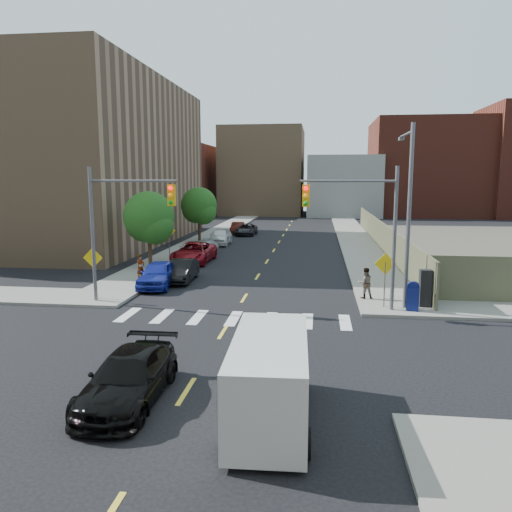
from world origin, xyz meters
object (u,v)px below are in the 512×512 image
(pedestrian_west, at_px, (141,268))
(pedestrian_east, at_px, (365,283))
(parked_car_white, at_px, (220,237))
(parked_car_grey, at_px, (246,229))
(parked_car_blue, at_px, (158,274))
(payphone, at_px, (425,288))
(parked_car_black, at_px, (182,271))
(black_sedan, at_px, (129,378))
(parked_car_silver, at_px, (204,248))
(parked_car_maroon, at_px, (238,228))
(cargo_van, at_px, (270,376))
(mailbox, at_px, (413,296))
(parked_car_red, at_px, (194,253))

(pedestrian_west, relative_size, pedestrian_east, 0.99)
(parked_car_white, distance_m, parked_car_grey, 8.65)
(parked_car_blue, bearing_deg, parked_car_white, 86.24)
(parked_car_white, xyz_separation_m, pedestrian_east, (11.93, -20.96, 0.18))
(parked_car_white, xyz_separation_m, payphone, (14.70, -22.31, 0.29))
(parked_car_black, distance_m, black_sedan, 17.01)
(parked_car_silver, relative_size, black_sedan, 0.89)
(parked_car_black, bearing_deg, parked_car_maroon, 89.88)
(parked_car_blue, distance_m, payphone, 15.07)
(parked_car_black, xyz_separation_m, parked_car_silver, (-0.96, 10.38, -0.06))
(parked_car_maroon, distance_m, pedestrian_east, 33.58)
(parked_car_white, height_order, payphone, payphone)
(parked_car_blue, distance_m, black_sedan, 15.54)
(parked_car_maroon, height_order, pedestrian_west, pedestrian_west)
(cargo_van, bearing_deg, parked_car_blue, 115.56)
(mailbox, xyz_separation_m, pedestrian_east, (-2.05, 2.19, 0.13))
(payphone, relative_size, pedestrian_east, 1.13)
(black_sedan, distance_m, pedestrian_west, 16.87)
(pedestrian_west, bearing_deg, parked_car_grey, 17.11)
(parked_car_black, xyz_separation_m, parked_car_white, (-0.96, 17.27, 0.10))
(mailbox, height_order, payphone, payphone)
(parked_car_blue, bearing_deg, cargo_van, -65.97)
(parked_car_grey, distance_m, mailbox, 34.14)
(parked_car_silver, xyz_separation_m, parked_car_maroon, (0.00, 17.31, 0.01))
(parked_car_blue, bearing_deg, parked_car_silver, 86.24)
(parked_car_maroon, distance_m, pedestrian_west, 28.50)
(parked_car_white, height_order, pedestrian_west, pedestrian_west)
(parked_car_silver, distance_m, pedestrian_east, 18.45)
(parked_car_blue, xyz_separation_m, parked_car_silver, (0.00, 12.10, -0.14))
(parked_car_red, bearing_deg, parked_car_blue, -88.97)
(parked_car_silver, relative_size, cargo_van, 0.84)
(black_sedan, distance_m, cargo_van, 4.24)
(parked_car_silver, bearing_deg, parked_car_black, -79.68)
(parked_car_red, xyz_separation_m, cargo_van, (8.20, -24.18, 0.44))
(pedestrian_east, bearing_deg, cargo_van, 63.10)
(black_sedan, height_order, mailbox, mailbox)
(parked_car_white, distance_m, parked_car_maroon, 10.42)
(cargo_van, bearing_deg, parked_car_grey, 96.87)
(parked_car_silver, height_order, parked_car_white, parked_car_white)
(parked_car_blue, relative_size, black_sedan, 0.93)
(parked_car_white, distance_m, pedestrian_west, 18.10)
(parked_car_maroon, height_order, pedestrian_east, pedestrian_east)
(pedestrian_west, bearing_deg, black_sedan, -138.13)
(parked_car_red, xyz_separation_m, parked_car_maroon, (0.00, 20.80, -0.14))
(parked_car_black, xyz_separation_m, mailbox, (13.02, -5.88, 0.15))
(parked_car_grey, bearing_deg, pedestrian_west, -95.22)
(parked_car_black, height_order, pedestrian_east, pedestrian_east)
(parked_car_red, xyz_separation_m, parked_car_white, (0.00, 10.38, 0.01))
(parked_car_white, height_order, black_sedan, parked_car_white)
(pedestrian_west, xyz_separation_m, pedestrian_east, (13.36, -2.92, 0.01))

